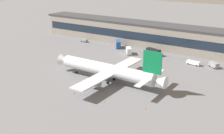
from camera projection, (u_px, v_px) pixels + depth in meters
name	position (u px, v px, depth m)	size (l,w,h in m)	color
ground_plane	(97.00, 75.00, 123.02)	(600.00, 600.00, 0.00)	slate
terminal_building	(153.00, 35.00, 164.80)	(155.30, 15.16, 14.06)	gray
airliner	(108.00, 70.00, 113.95)	(50.90, 43.29, 15.95)	silver
catering_truck	(118.00, 44.00, 164.64)	(6.18, 7.42, 4.15)	#2651A5
belt_loader	(194.00, 63.00, 135.32)	(6.62, 2.88, 1.95)	white
follow_me_car	(84.00, 40.00, 178.40)	(4.45, 2.12, 1.85)	gray
fuel_truck	(154.00, 52.00, 150.93)	(8.85, 5.06, 3.35)	black
stair_truck	(129.00, 51.00, 152.39)	(5.57, 6.21, 3.55)	white
crew_van	(214.00, 65.00, 131.56)	(5.42, 5.00, 2.55)	gray
traffic_cone_0	(104.00, 101.00, 97.83)	(0.47, 0.47, 0.59)	#F2590C
traffic_cone_1	(74.00, 93.00, 104.18)	(0.59, 0.59, 0.73)	#F2590C
traffic_cone_2	(145.00, 108.00, 92.76)	(0.47, 0.47, 0.58)	#F2590C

